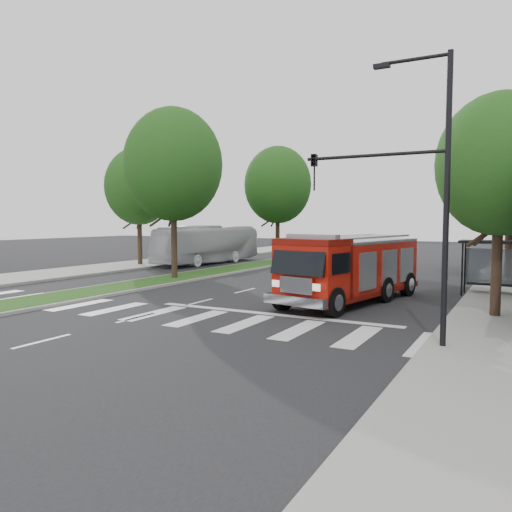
{
  "coord_description": "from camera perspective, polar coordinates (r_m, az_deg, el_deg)",
  "views": [
    {
      "loc": [
        12.41,
        -17.67,
        3.56
      ],
      "look_at": [
        0.73,
        3.82,
        1.8
      ],
      "focal_mm": 35.0,
      "sensor_mm": 36.0,
      "label": 1
    }
  ],
  "objects": [
    {
      "name": "ground",
      "position": [
        21.89,
        -6.49,
        -5.27
      ],
      "size": [
        140.0,
        140.0,
        0.0
      ],
      "primitive_type": "plane",
      "color": "black",
      "rests_on": "ground"
    },
    {
      "name": "sidewalk_left",
      "position": [
        38.76,
        -15.61,
        -1.19
      ],
      "size": [
        5.0,
        80.0,
        0.15
      ],
      "primitive_type": "cube",
      "color": "gray",
      "rests_on": "ground"
    },
    {
      "name": "median",
      "position": [
        40.29,
        1.23,
        -0.84
      ],
      "size": [
        3.0,
        50.0,
        0.15
      ],
      "color": "gray",
      "rests_on": "ground"
    },
    {
      "name": "bus_shelter",
      "position": [
        25.89,
        25.79,
        0.34
      ],
      "size": [
        3.2,
        1.6,
        2.61
      ],
      "color": "black",
      "rests_on": "ground"
    },
    {
      "name": "tree_right_near",
      "position": [
        19.79,
        26.11,
        9.34
      ],
      "size": [
        4.4,
        4.4,
        8.05
      ],
      "color": "black",
      "rests_on": "ground"
    },
    {
      "name": "tree_right_mid",
      "position": [
        31.82,
        27.11,
        8.95
      ],
      "size": [
        5.6,
        5.6,
        9.72
      ],
      "color": "black",
      "rests_on": "ground"
    },
    {
      "name": "tree_median_near",
      "position": [
        30.17,
        -9.44,
        10.25
      ],
      "size": [
        5.8,
        5.8,
        10.16
      ],
      "color": "black",
      "rests_on": "ground"
    },
    {
      "name": "tree_median_far",
      "position": [
        42.03,
        2.5,
        8.11
      ],
      "size": [
        5.6,
        5.6,
        9.72
      ],
      "color": "black",
      "rests_on": "ground"
    },
    {
      "name": "tree_left_mid",
      "position": [
        39.81,
        -13.24,
        7.76
      ],
      "size": [
        5.2,
        5.2,
        9.16
      ],
      "color": "black",
      "rests_on": "ground"
    },
    {
      "name": "streetlight_right_near",
      "position": [
        14.49,
        17.49,
        8.3
      ],
      "size": [
        4.08,
        0.22,
        8.0
      ],
      "color": "black",
      "rests_on": "ground"
    },
    {
      "name": "streetlight_right_far",
      "position": [
        37.74,
        25.49,
        5.11
      ],
      "size": [
        2.11,
        0.2,
        8.0
      ],
      "color": "black",
      "rests_on": "ground"
    },
    {
      "name": "fire_engine",
      "position": [
        21.94,
        10.82,
        -1.47
      ],
      "size": [
        4.2,
        9.07,
        3.03
      ],
      "rotation": [
        0.0,
        0.0,
        -0.19
      ],
      "color": "#640B05",
      "rests_on": "ground"
    },
    {
      "name": "city_bus",
      "position": [
        41.1,
        -5.48,
        1.31
      ],
      "size": [
        3.31,
        11.36,
        3.12
      ],
      "primitive_type": "imported",
      "rotation": [
        0.0,
        0.0,
        -0.06
      ],
      "color": "silver",
      "rests_on": "ground"
    }
  ]
}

